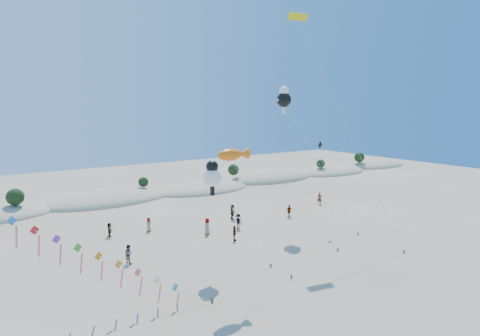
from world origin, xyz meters
name	(u,v)px	position (x,y,z in m)	size (l,w,h in m)	color
dune_ridge	(113,199)	(1.06, 45.14, 0.11)	(145.30, 11.49, 5.57)	gray
fish_kite	(233,155)	(0.47, 10.89, 10.33)	(5.71, 2.71, 10.83)	#3F2D1E
cartoon_kite_low	(212,175)	(0.78, 14.69, 8.17)	(4.87, 4.05, 9.47)	#3F2D1E
cartoon_kite_high	(284,98)	(15.04, 22.13, 15.02)	(4.31, 10.04, 16.44)	#3F2D1E
parafoil_kite	(300,21)	(14.67, 19.27, 23.25)	(4.12, 13.18, 24.18)	#3F2D1E
dark_kite	(325,173)	(16.25, 16.35, 6.75)	(5.58, 7.98, 10.03)	#3F2D1E
beachgoers	(211,222)	(5.98, 23.97, 0.86)	(31.20, 10.00, 1.85)	slate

